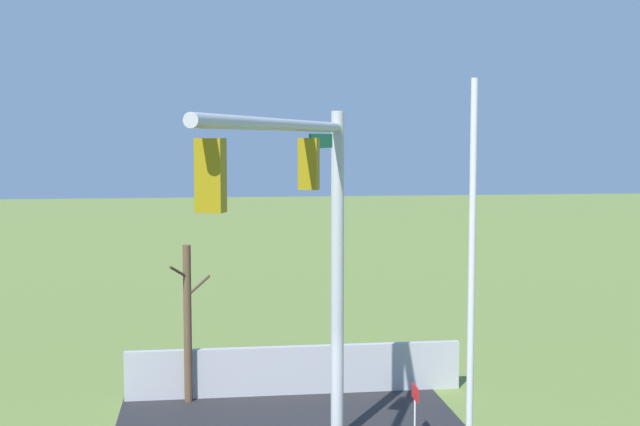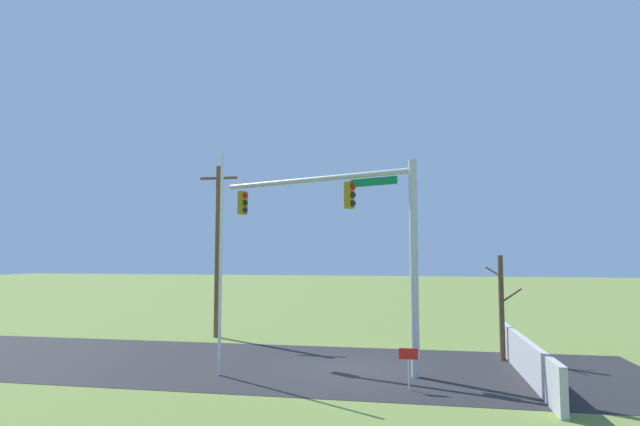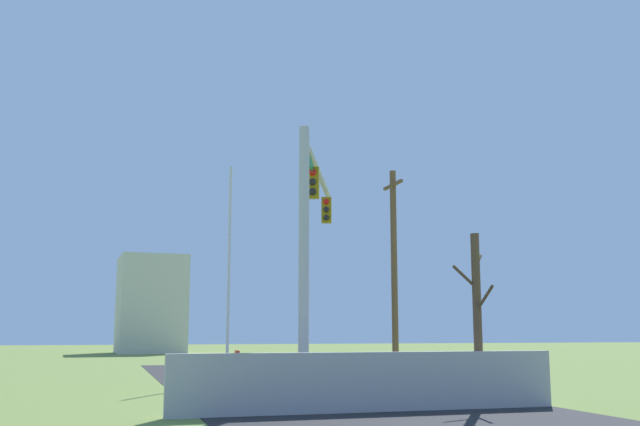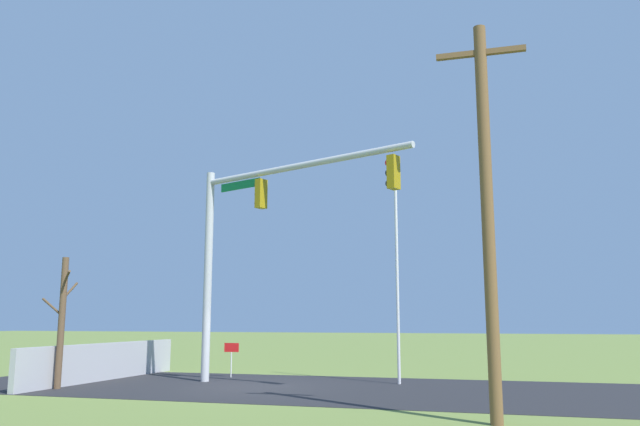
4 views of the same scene
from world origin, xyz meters
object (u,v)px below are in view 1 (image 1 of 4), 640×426
at_px(open_sign, 415,400).
at_px(bare_tree, 188,322).
at_px(signal_mast, 312,219).
at_px(flagpole, 471,340).

bearing_deg(open_sign, bare_tree, 55.12).
bearing_deg(signal_mast, bare_tree, 25.02).
bearing_deg(bare_tree, signal_mast, -154.98).
distance_m(signal_mast, flagpole, 4.91).
distance_m(bare_tree, open_sign, 6.16).
xyz_separation_m(signal_mast, flagpole, (-4.39, -1.74, -1.35)).
distance_m(signal_mast, open_sign, 5.19).
distance_m(flagpole, bare_tree, 10.69).
relative_size(signal_mast, open_sign, 6.34).
bearing_deg(open_sign, signal_mast, 126.26).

